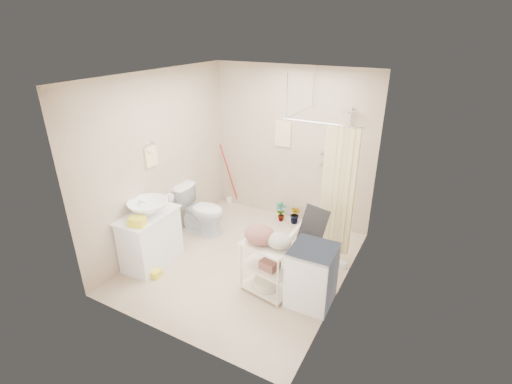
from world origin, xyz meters
TOP-DOWN VIEW (x-y plane):
  - floor at (0.00, 0.00)m, footprint 3.20×3.20m
  - ceiling at (0.00, 0.00)m, footprint 2.80×3.20m
  - wall_back at (0.00, 1.60)m, footprint 2.80×0.04m
  - wall_front at (0.00, -1.60)m, footprint 2.80×0.04m
  - wall_left at (-1.40, 0.00)m, footprint 0.04×3.20m
  - wall_right at (1.40, 0.00)m, footprint 0.04×3.20m
  - vanity at (-1.16, -0.62)m, footprint 0.53×0.90m
  - sink at (-1.15, -0.60)m, footprint 0.57×0.57m
  - counter_basket at (-1.05, -0.91)m, footprint 0.24×0.21m
  - floor_basket at (-0.91, -0.88)m, footprint 0.26×0.20m
  - toilet at (-1.04, 0.42)m, footprint 0.81×0.49m
  - mop at (-1.22, 1.54)m, footprint 0.14×0.14m
  - potted_plant_a at (-0.05, 1.37)m, footprint 0.20×0.15m
  - potted_plant_b at (0.21, 1.39)m, footprint 0.24×0.22m
  - hanging_towel at (-0.15, 1.58)m, footprint 0.28×0.03m
  - towel_ring at (-1.38, -0.20)m, footprint 0.04×0.22m
  - tp_holder at (-1.36, 0.05)m, footprint 0.08×0.12m
  - shower at (0.85, 1.05)m, footprint 1.10×1.10m
  - shampoo_bottle_a at (0.64, 1.54)m, footprint 0.09×0.09m
  - shampoo_bottle_b at (0.69, 1.51)m, footprint 0.10×0.10m
  - washing_machine at (1.14, -0.32)m, footprint 0.54×0.56m
  - laundry_rack at (0.58, -0.43)m, footprint 0.66×0.46m
  - ironing_board at (0.94, -0.00)m, footprint 0.32×0.10m

SIDE VIEW (x-z plane):
  - floor at x=0.00m, z-range 0.00..0.00m
  - floor_basket at x=-0.91m, z-range 0.00..0.14m
  - potted_plant_b at x=0.21m, z-range 0.00..0.35m
  - potted_plant_a at x=-0.05m, z-range 0.00..0.36m
  - washing_machine at x=1.14m, z-range 0.00..0.76m
  - vanity at x=-1.16m, z-range 0.00..0.78m
  - toilet at x=-1.04m, z-range 0.00..0.80m
  - laundry_rack at x=0.58m, z-range 0.00..0.84m
  - ironing_board at x=0.94m, z-range 0.00..1.11m
  - mop at x=-1.22m, z-range 0.00..1.19m
  - tp_holder at x=-1.36m, z-range 0.65..0.79m
  - counter_basket at x=-1.05m, z-range 0.78..0.89m
  - sink at x=-1.15m, z-range 0.78..0.97m
  - shower at x=0.85m, z-range 0.00..2.10m
  - wall_back at x=0.00m, z-range 0.00..2.60m
  - wall_front at x=0.00m, z-range 0.00..2.60m
  - wall_left at x=-1.40m, z-range 0.00..2.60m
  - wall_right at x=1.40m, z-range 0.00..2.60m
  - shampoo_bottle_b at x=0.69m, z-range 1.32..1.48m
  - shampoo_bottle_a at x=0.64m, z-range 1.32..1.53m
  - towel_ring at x=-1.38m, z-range 1.30..1.64m
  - hanging_towel at x=-0.15m, z-range 1.29..1.71m
  - ceiling at x=0.00m, z-range 2.58..2.62m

